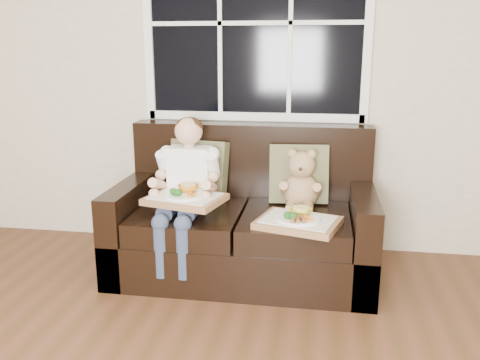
% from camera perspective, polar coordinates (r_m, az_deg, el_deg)
% --- Properties ---
extents(room_walls, '(4.52, 5.02, 2.71)m').
position_cam_1_polar(room_walls, '(1.35, -17.40, 18.68)').
color(room_walls, beige).
rests_on(room_walls, ground).
extents(window_back, '(1.62, 0.04, 1.37)m').
position_cam_1_polar(window_back, '(3.73, 1.70, 17.20)').
color(window_back, black).
rests_on(window_back, room_walls).
extents(loveseat, '(1.70, 0.92, 0.96)m').
position_cam_1_polar(loveseat, '(3.47, 0.54, -5.15)').
color(loveseat, black).
rests_on(loveseat, ground).
extents(pillow_left, '(0.43, 0.26, 0.42)m').
position_cam_1_polar(pillow_left, '(3.58, -4.67, 1.19)').
color(pillow_left, brown).
rests_on(pillow_left, loveseat).
extents(pillow_right, '(0.41, 0.22, 0.41)m').
position_cam_1_polar(pillow_right, '(3.49, 6.59, 0.69)').
color(pillow_right, brown).
rests_on(pillow_right, loveseat).
extents(child, '(0.40, 0.60, 0.92)m').
position_cam_1_polar(child, '(3.33, -6.08, 0.14)').
color(child, white).
rests_on(child, loveseat).
extents(teddy_bear, '(0.24, 0.30, 0.41)m').
position_cam_1_polar(teddy_bear, '(3.37, 6.86, -0.44)').
color(teddy_bear, tan).
rests_on(teddy_bear, loveseat).
extents(tray_left, '(0.53, 0.45, 0.10)m').
position_cam_1_polar(tray_left, '(3.19, -6.15, -1.92)').
color(tray_left, '#A5754A').
rests_on(tray_left, child).
extents(tray_right, '(0.55, 0.47, 0.11)m').
position_cam_1_polar(tray_right, '(3.06, 6.57, -4.57)').
color(tray_right, '#A5754A').
rests_on(tray_right, loveseat).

